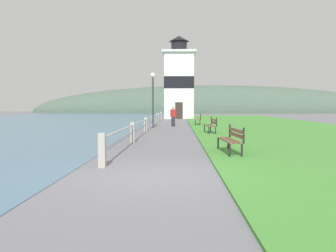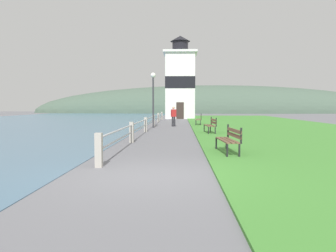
# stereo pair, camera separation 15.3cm
# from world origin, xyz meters

# --- Properties ---
(ground_plane) EXTENTS (160.00, 160.00, 0.00)m
(ground_plane) POSITION_xyz_m (0.00, 0.00, 0.00)
(ground_plane) COLOR slate
(grass_verge) EXTENTS (12.00, 52.00, 0.06)m
(grass_verge) POSITION_xyz_m (7.51, 17.33, 0.03)
(grass_verge) COLOR #428433
(grass_verge) RESTS_ON ground_plane
(seawall_railing) EXTENTS (0.18, 28.65, 0.90)m
(seawall_railing) POSITION_xyz_m (-1.41, 15.23, 0.53)
(seawall_railing) COLOR #A8A399
(seawall_railing) RESTS_ON ground_plane
(park_bench_near) EXTENTS (0.61, 1.88, 0.94)m
(park_bench_near) POSITION_xyz_m (2.34, 3.44, 0.54)
(park_bench_near) COLOR brown
(park_bench_near) RESTS_ON ground_plane
(park_bench_midway) EXTENTS (0.60, 1.69, 0.94)m
(park_bench_midway) POSITION_xyz_m (2.46, 11.34, 0.54)
(park_bench_midway) COLOR brown
(park_bench_midway) RESTS_ON ground_plane
(park_bench_far) EXTENTS (0.58, 1.90, 0.94)m
(park_bench_far) POSITION_xyz_m (2.25, 19.45, 0.54)
(park_bench_far) COLOR brown
(park_bench_far) RESTS_ON ground_plane
(lighthouse) EXTENTS (4.08, 4.08, 10.16)m
(lighthouse) POSITION_xyz_m (0.64, 33.42, 4.52)
(lighthouse) COLOR white
(lighthouse) RESTS_ON ground_plane
(person_strolling) EXTENTS (0.43, 0.36, 1.54)m
(person_strolling) POSITION_xyz_m (0.17, 17.79, 0.83)
(person_strolling) COLOR #28282D
(person_strolling) RESTS_ON ground_plane
(lamp_post) EXTENTS (0.36, 0.36, 3.96)m
(lamp_post) POSITION_xyz_m (-1.26, 16.15, 2.74)
(lamp_post) COLOR #333338
(lamp_post) RESTS_ON ground_plane
(distant_hillside) EXTENTS (80.00, 16.00, 12.00)m
(distant_hillside) POSITION_xyz_m (8.00, 64.67, 0.00)
(distant_hillside) COLOR #475B4C
(distant_hillside) RESTS_ON ground_plane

